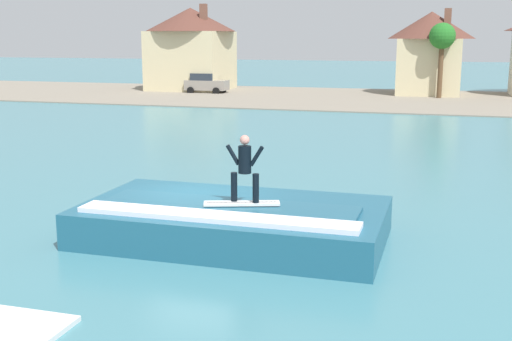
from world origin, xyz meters
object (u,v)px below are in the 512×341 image
(house_small_cottage, at_px, (430,48))
(tree_tall_bare, at_px, (442,38))
(car_near_shore, at_px, (206,83))
(wave_crest, at_px, (233,221))
(house_with_chimney, at_px, (191,45))
(surfer, at_px, (245,165))
(surfboard, at_px, (242,203))

(house_small_cottage, height_order, tree_tall_bare, house_small_cottage)
(car_near_shore, distance_m, house_small_cottage, 20.47)
(wave_crest, relative_size, house_small_cottage, 1.00)
(house_with_chimney, distance_m, house_small_cottage, 22.47)
(wave_crest, relative_size, surfer, 4.54)
(wave_crest, relative_size, tree_tall_bare, 1.21)
(wave_crest, height_order, surfboard, surfboard)
(surfer, xyz_separation_m, house_small_cottage, (2.86, 45.59, 2.14))
(car_near_shore, xyz_separation_m, house_small_cottage, (19.78, 4.16, 3.21))
(surfboard, bearing_deg, wave_crest, 138.92)
(house_small_cottage, bearing_deg, surfboard, -93.66)
(wave_crest, xyz_separation_m, surfboard, (0.33, -0.29, 0.57))
(house_small_cottage, distance_m, tree_tall_bare, 3.92)
(surfer, relative_size, tree_tall_bare, 0.27)
(house_with_chimney, bearing_deg, house_small_cottage, 2.96)
(surfer, bearing_deg, wave_crest, 150.04)
(surfboard, relative_size, house_small_cottage, 0.25)
(car_near_shore, bearing_deg, tree_tall_bare, 1.31)
(surfboard, relative_size, car_near_shore, 0.49)
(wave_crest, height_order, car_near_shore, car_near_shore)
(car_near_shore, distance_m, tree_tall_bare, 21.20)
(house_with_chimney, bearing_deg, tree_tall_bare, -6.14)
(car_near_shore, relative_size, house_with_chimney, 0.44)
(house_small_cottage, bearing_deg, tree_tall_bare, -74.56)
(surfboard, xyz_separation_m, car_near_shore, (-16.86, 41.50, -0.12))
(car_near_shore, bearing_deg, house_small_cottage, 11.87)
(wave_crest, xyz_separation_m, house_with_chimney, (-19.19, 44.21, 3.84))
(surfboard, xyz_separation_m, tree_tall_bare, (3.94, 41.97, 3.95))
(tree_tall_bare, bearing_deg, surfer, -95.29)
(wave_crest, relative_size, car_near_shore, 1.97)
(house_small_cottage, relative_size, tree_tall_bare, 1.21)
(tree_tall_bare, bearing_deg, surfboard, -95.36)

